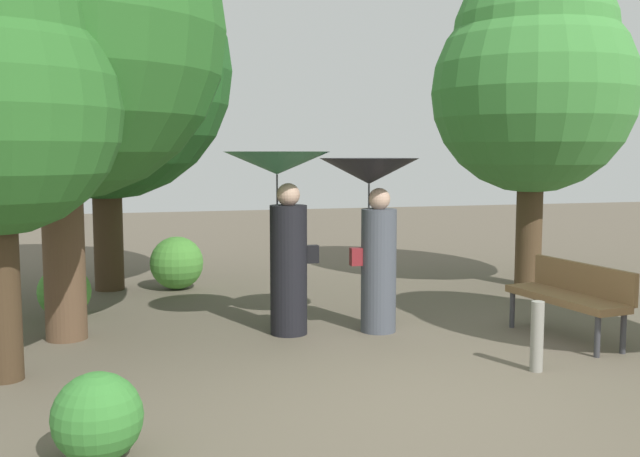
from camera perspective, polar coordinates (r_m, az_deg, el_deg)
The scene contains 11 objects.
ground_plane at distance 6.16m, azimuth 7.67°, elevation -13.35°, with size 40.00×40.00×0.00m, color brown.
person_left at distance 8.01m, azimuth -3.00°, elevation 1.61°, with size 1.18×1.18×2.05m.
person_right at distance 8.14m, azimuth 4.20°, elevation 1.47°, with size 1.12×1.12×1.98m.
park_bench at distance 8.36m, azimuth 19.20°, elevation -4.84°, with size 0.68×1.55×0.83m.
tree_near_left at distance 11.18m, azimuth -16.79°, elevation 13.22°, with size 3.74×3.74×5.57m.
tree_near_right at distance 11.46m, azimuth 16.52°, elevation 11.55°, with size 3.04×3.04×4.95m.
tree_far_back at distance 8.39m, azimuth -20.23°, elevation 16.38°, with size 3.59×3.59×5.64m.
bush_path_left at distance 11.00m, azimuth -11.25°, elevation -2.68°, with size 0.79×0.79×0.79m, color #4C9338.
bush_path_right at distance 9.50m, azimuth -19.55°, elevation -4.73°, with size 0.65×0.65×0.65m, color #4C9338.
bush_behind_bench at distance 5.12m, azimuth -17.17°, elevation -14.07°, with size 0.60×0.60×0.60m, color #387F33.
path_marker_post at distance 7.09m, azimuth 16.77°, elevation -8.17°, with size 0.12×0.12×0.66m, color gray.
Camera 1 is at (-2.33, -5.33, 2.03)m, focal length 40.51 mm.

